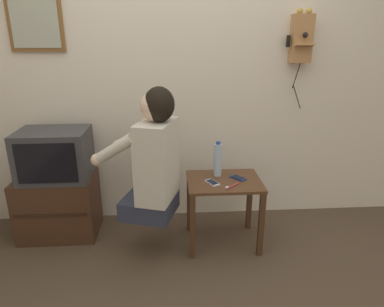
{
  "coord_description": "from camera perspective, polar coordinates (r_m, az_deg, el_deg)",
  "views": [
    {
      "loc": [
        -0.1,
        -1.85,
        1.6
      ],
      "look_at": [
        0.06,
        0.48,
        0.78
      ],
      "focal_mm": 32.0,
      "sensor_mm": 36.0,
      "label": 1
    }
  ],
  "objects": [
    {
      "name": "ground_plane",
      "position": [
        2.45,
        -0.61,
        -21.55
      ],
      "size": [
        14.0,
        14.0,
        0.0
      ],
      "primitive_type": "plane",
      "color": "#4C3D2D"
    },
    {
      "name": "wall_back",
      "position": [
        2.92,
        -1.9,
        12.84
      ],
      "size": [
        6.8,
        0.05,
        2.55
      ],
      "color": "silver",
      "rests_on": "ground_plane"
    },
    {
      "name": "side_table",
      "position": [
        2.69,
        5.29,
        -6.67
      ],
      "size": [
        0.56,
        0.44,
        0.54
      ],
      "color": "#51331E",
      "rests_on": "ground_plane"
    },
    {
      "name": "person",
      "position": [
        2.43,
        -6.41,
        -0.68
      ],
      "size": [
        0.62,
        0.53,
        0.95
      ],
      "rotation": [
        0.0,
        0.0,
        1.26
      ],
      "color": "#2D3347",
      "rests_on": "ground_plane"
    },
    {
      "name": "tv_stand",
      "position": [
        3.07,
        -21.32,
        -8.11
      ],
      "size": [
        0.61,
        0.41,
        0.51
      ],
      "color": "#422819",
      "rests_on": "ground_plane"
    },
    {
      "name": "television",
      "position": [
        2.88,
        -21.92,
        -0.19
      ],
      "size": [
        0.53,
        0.4,
        0.39
      ],
      "color": "#38383A",
      "rests_on": "tv_stand"
    },
    {
      "name": "wall_phone_antique",
      "position": [
        3.01,
        17.75,
        17.84
      ],
      "size": [
        0.2,
        0.19,
        0.79
      ],
      "color": "#AD7A47"
    },
    {
      "name": "framed_picture",
      "position": [
        3.03,
        -24.67,
        19.21
      ],
      "size": [
        0.41,
        0.03,
        0.43
      ],
      "color": "brown"
    },
    {
      "name": "cell_phone_held",
      "position": [
        2.57,
        3.39,
        -4.87
      ],
      "size": [
        0.11,
        0.14,
        0.01
      ],
      "rotation": [
        0.0,
        0.0,
        0.49
      ],
      "color": "silver",
      "rests_on": "side_table"
    },
    {
      "name": "cell_phone_spare",
      "position": [
        2.68,
        7.69,
        -4.05
      ],
      "size": [
        0.13,
        0.13,
        0.01
      ],
      "rotation": [
        0.0,
        0.0,
        0.73
      ],
      "color": "navy",
      "rests_on": "side_table"
    },
    {
      "name": "water_bottle",
      "position": [
        2.67,
        4.31,
        -1.01
      ],
      "size": [
        0.06,
        0.06,
        0.28
      ],
      "color": "#ADC6DB",
      "rests_on": "side_table"
    },
    {
      "name": "toothbrush",
      "position": [
        2.52,
        6.57,
        -5.44
      ],
      "size": [
        0.12,
        0.12,
        0.02
      ],
      "rotation": [
        0.0,
        0.0,
        2.33
      ],
      "color": "#D83F4C",
      "rests_on": "side_table"
    }
  ]
}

